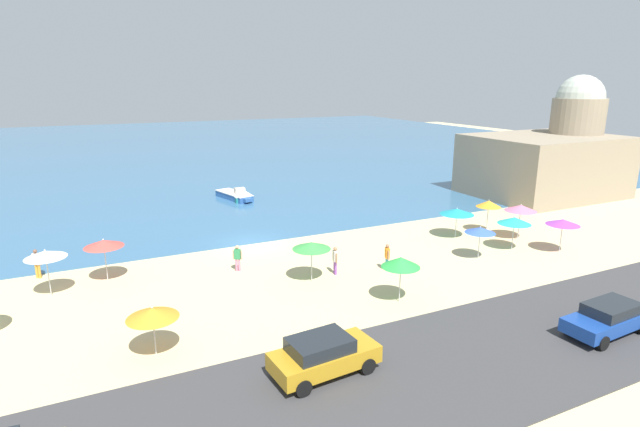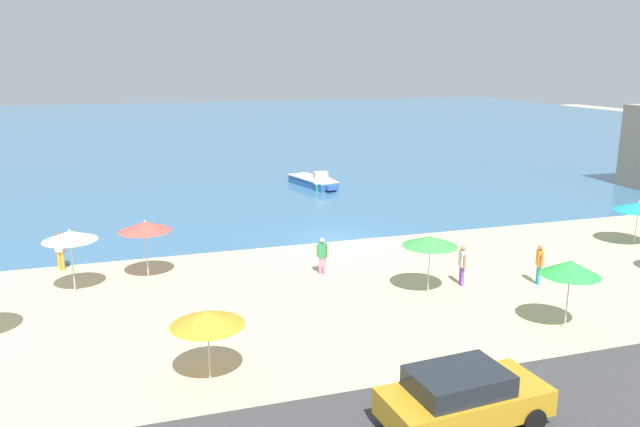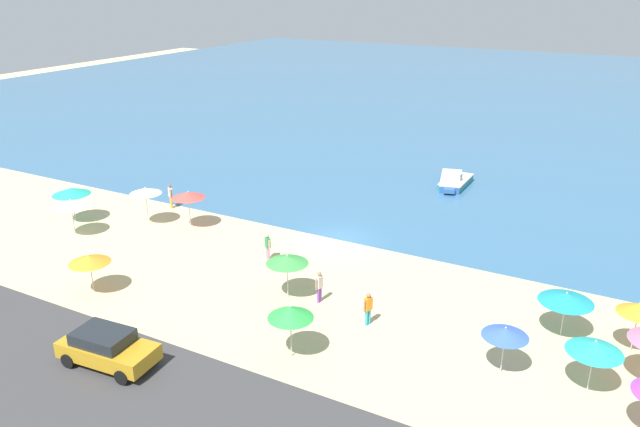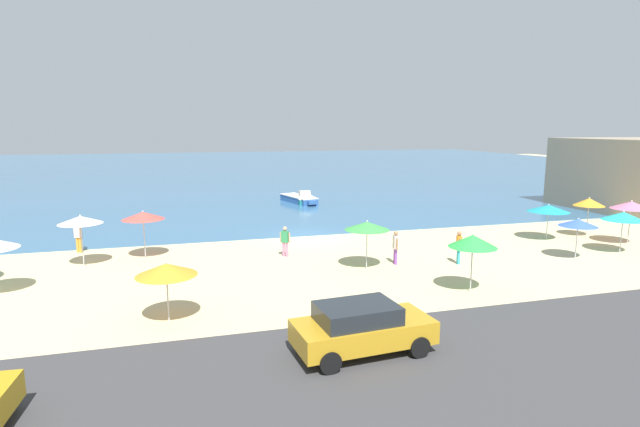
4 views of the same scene
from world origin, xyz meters
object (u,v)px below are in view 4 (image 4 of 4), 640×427
(skiff_nearshore, at_px, (303,199))
(beach_umbrella_10, at_px, (80,220))
(parked_car_3, at_px, (362,327))
(bather_2, at_px, (459,246))
(beach_umbrella_9, at_px, (623,216))
(bather_1, at_px, (285,240))
(skiff_offshore, at_px, (299,199))
(bather_0, at_px, (78,235))
(beach_umbrella_4, at_px, (367,226))
(beach_umbrella_8, at_px, (143,216))
(bather_3, at_px, (396,246))
(beach_umbrella_6, at_px, (549,208))
(beach_umbrella_11, at_px, (473,241))
(beach_umbrella_12, at_px, (631,205))
(beach_umbrella_5, at_px, (589,202))
(beach_umbrella_7, at_px, (578,223))
(beach_umbrella_0, at_px, (166,270))

(skiff_nearshore, bearing_deg, beach_umbrella_10, -131.69)
(parked_car_3, bearing_deg, bather_2, 44.81)
(beach_umbrella_9, relative_size, bather_1, 1.43)
(beach_umbrella_10, distance_m, skiff_offshore, 22.96)
(bather_0, height_order, skiff_offshore, bather_0)
(parked_car_3, distance_m, skiff_nearshore, 30.61)
(beach_umbrella_4, distance_m, skiff_offshore, 21.54)
(beach_umbrella_8, xyz_separation_m, skiff_offshore, (12.18, 16.43, -1.88))
(bather_0, height_order, bather_3, bather_0)
(beach_umbrella_6, bearing_deg, beach_umbrella_9, -67.30)
(beach_umbrella_4, bearing_deg, parked_car_3, -112.07)
(beach_umbrella_6, relative_size, bather_1, 1.50)
(beach_umbrella_11, height_order, beach_umbrella_12, beach_umbrella_12)
(beach_umbrella_5, height_order, skiff_nearshore, beach_umbrella_5)
(beach_umbrella_7, relative_size, beach_umbrella_8, 0.86)
(beach_umbrella_7, xyz_separation_m, beach_umbrella_8, (-21.46, 6.26, 0.35))
(beach_umbrella_5, bearing_deg, beach_umbrella_8, 175.29)
(beach_umbrella_11, bearing_deg, beach_umbrella_6, 36.50)
(beach_umbrella_7, xyz_separation_m, beach_umbrella_11, (-8.18, -3.15, 0.26))
(beach_umbrella_11, bearing_deg, beach_umbrella_9, 17.12)
(beach_umbrella_10, bearing_deg, beach_umbrella_0, -64.07)
(beach_umbrella_0, distance_m, bather_2, 14.34)
(beach_umbrella_0, relative_size, bather_3, 1.29)
(beach_umbrella_0, xyz_separation_m, beach_umbrella_4, (9.10, 4.34, 0.22))
(beach_umbrella_5, xyz_separation_m, beach_umbrella_9, (-1.31, -3.72, -0.18))
(beach_umbrella_4, relative_size, bather_1, 1.46)
(beach_umbrella_6, height_order, beach_umbrella_10, beach_umbrella_10)
(skiff_nearshore, bearing_deg, beach_umbrella_4, -95.87)
(beach_umbrella_6, distance_m, bather_2, 8.83)
(bather_0, relative_size, bather_3, 1.03)
(beach_umbrella_0, height_order, bather_0, beach_umbrella_0)
(beach_umbrella_8, bearing_deg, skiff_nearshore, 52.54)
(beach_umbrella_8, xyz_separation_m, bather_0, (-3.54, 2.21, -1.26))
(beach_umbrella_9, bearing_deg, beach_umbrella_10, 169.69)
(beach_umbrella_5, height_order, bather_3, beach_umbrella_5)
(beach_umbrella_10, height_order, skiff_nearshore, beach_umbrella_10)
(beach_umbrella_10, bearing_deg, beach_umbrella_6, -2.71)
(beach_umbrella_12, distance_m, parked_car_3, 22.04)
(beach_umbrella_7, distance_m, bather_0, 26.41)
(beach_umbrella_8, distance_m, beach_umbrella_9, 25.45)
(beach_umbrella_5, bearing_deg, bather_0, 171.63)
(beach_umbrella_7, relative_size, bather_2, 1.29)
(beach_umbrella_0, height_order, beach_umbrella_8, beach_umbrella_8)
(beach_umbrella_8, height_order, bather_3, beach_umbrella_8)
(beach_umbrella_8, relative_size, skiff_offshore, 0.49)
(beach_umbrella_12, xyz_separation_m, bather_1, (-19.77, 2.71, -1.40))
(beach_umbrella_12, height_order, skiff_offshore, beach_umbrella_12)
(beach_umbrella_11, bearing_deg, beach_umbrella_7, 21.06)
(beach_umbrella_8, distance_m, bather_1, 7.41)
(beach_umbrella_12, distance_m, skiff_offshore, 25.57)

